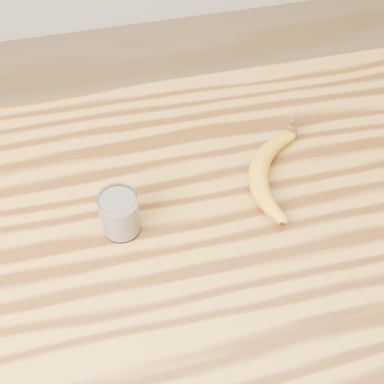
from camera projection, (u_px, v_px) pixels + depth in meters
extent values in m
plane|color=brown|center=(249.00, 375.00, 1.70)|extent=(4.00, 4.00, 0.00)
cube|color=#A8732E|center=(288.00, 208.00, 1.02)|extent=(1.20, 0.80, 0.04)
cylinder|color=brown|center=(43.00, 246.00, 1.50)|extent=(0.06, 0.06, 0.86)
cylinder|color=white|center=(120.00, 213.00, 0.93)|extent=(0.07, 0.07, 0.09)
torus|color=white|center=(117.00, 198.00, 0.90)|extent=(0.07, 0.07, 0.00)
cylinder|color=beige|center=(120.00, 215.00, 0.94)|extent=(0.06, 0.06, 0.07)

